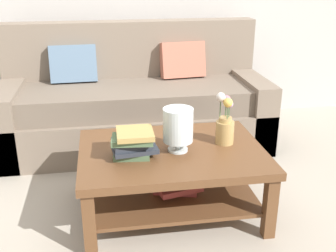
{
  "coord_description": "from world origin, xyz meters",
  "views": [
    {
      "loc": [
        -0.4,
        -2.6,
        1.53
      ],
      "look_at": [
        0.01,
        -0.1,
        0.55
      ],
      "focal_mm": 44.44,
      "sensor_mm": 36.0,
      "label": 1
    }
  ],
  "objects_px": {
    "couch": "(135,104)",
    "glass_hurricane_vase": "(178,126)",
    "coffee_table": "(172,167)",
    "book_stack_main": "(133,143)",
    "flower_pitcher": "(225,124)"
  },
  "relations": [
    {
      "from": "couch",
      "to": "glass_hurricane_vase",
      "type": "height_order",
      "value": "couch"
    },
    {
      "from": "coffee_table",
      "to": "book_stack_main",
      "type": "distance_m",
      "value": 0.34
    },
    {
      "from": "couch",
      "to": "glass_hurricane_vase",
      "type": "relative_size",
      "value": 8.29
    },
    {
      "from": "book_stack_main",
      "to": "glass_hurricane_vase",
      "type": "relative_size",
      "value": 1.03
    },
    {
      "from": "glass_hurricane_vase",
      "to": "flower_pitcher",
      "type": "height_order",
      "value": "flower_pitcher"
    },
    {
      "from": "coffee_table",
      "to": "glass_hurricane_vase",
      "type": "height_order",
      "value": "glass_hurricane_vase"
    },
    {
      "from": "book_stack_main",
      "to": "flower_pitcher",
      "type": "relative_size",
      "value": 0.84
    },
    {
      "from": "glass_hurricane_vase",
      "to": "flower_pitcher",
      "type": "bearing_deg",
      "value": 11.99
    },
    {
      "from": "couch",
      "to": "book_stack_main",
      "type": "bearing_deg",
      "value": -95.3
    },
    {
      "from": "couch",
      "to": "book_stack_main",
      "type": "relative_size",
      "value": 8.03
    },
    {
      "from": "coffee_table",
      "to": "flower_pitcher",
      "type": "distance_m",
      "value": 0.44
    },
    {
      "from": "glass_hurricane_vase",
      "to": "couch",
      "type": "bearing_deg",
      "value": 97.83
    },
    {
      "from": "coffee_table",
      "to": "glass_hurricane_vase",
      "type": "xyz_separation_m",
      "value": [
        0.03,
        -0.02,
        0.29
      ]
    },
    {
      "from": "book_stack_main",
      "to": "glass_hurricane_vase",
      "type": "bearing_deg",
      "value": 9.38
    },
    {
      "from": "couch",
      "to": "glass_hurricane_vase",
      "type": "xyz_separation_m",
      "value": [
        0.17,
        -1.21,
        0.25
      ]
    }
  ]
}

